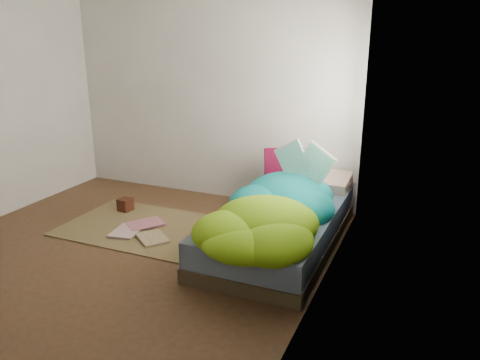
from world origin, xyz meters
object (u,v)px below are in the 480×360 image
(open_book, at_px, (304,151))
(wooden_box, at_px, (125,205))
(bed, at_px, (279,227))
(floor_book_b, at_px, (141,220))
(pillow_magenta, at_px, (284,168))
(floor_book_a, at_px, (115,230))

(open_book, bearing_deg, wooden_box, -163.42)
(bed, bearing_deg, wooden_box, 175.87)
(bed, xyz_separation_m, wooden_box, (-1.82, 0.13, -0.09))
(open_book, height_order, floor_book_b, open_book)
(pillow_magenta, xyz_separation_m, open_book, (0.31, -0.38, 0.29))
(bed, bearing_deg, floor_book_b, -177.12)
(open_book, xyz_separation_m, floor_book_b, (-1.60, -0.38, -0.80))
(pillow_magenta, bearing_deg, floor_book_a, -167.24)
(bed, distance_m, floor_book_a, 1.62)
(open_book, relative_size, floor_book_a, 1.46)
(pillow_magenta, bearing_deg, bed, -99.60)
(wooden_box, relative_size, floor_book_b, 0.39)
(wooden_box, xyz_separation_m, floor_book_a, (0.25, -0.51, -0.05))
(pillow_magenta, distance_m, wooden_box, 1.79)
(open_book, bearing_deg, pillow_magenta, 140.58)
(bed, xyz_separation_m, open_book, (0.12, 0.31, 0.66))
(open_book, height_order, wooden_box, open_book)
(bed, xyz_separation_m, floor_book_b, (-1.48, -0.07, -0.14))
(bed, relative_size, pillow_magenta, 4.96)
(floor_book_b, bearing_deg, floor_book_a, -70.22)
(pillow_magenta, xyz_separation_m, wooden_box, (-1.64, -0.55, -0.46))
(bed, xyz_separation_m, pillow_magenta, (-0.19, 0.68, 0.37))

